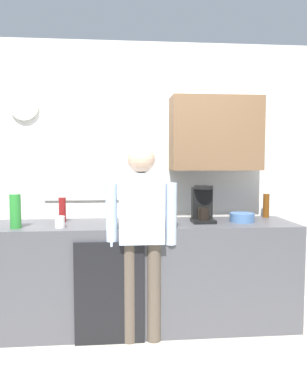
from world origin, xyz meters
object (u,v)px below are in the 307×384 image
(coffee_maker, at_px, (203,206))
(bottle_amber_beer, at_px, (266,206))
(mixing_bowl, at_px, (242,217))
(cup_terracotta_mug, at_px, (154,222))
(bottle_green_wine, at_px, (140,208))
(potted_plant, at_px, (130,207))
(bottle_clear_soda, at_px, (15,211))
(cup_white_mug, at_px, (60,222))
(bottle_red_vinegar, at_px, (62,210))
(person_at_sink, at_px, (141,227))
(cup_yellow_cup, at_px, (152,215))

(coffee_maker, distance_m, bottle_amber_beer, 0.72)
(mixing_bowl, bearing_deg, cup_terracotta_mug, -164.64)
(bottle_green_wine, xyz_separation_m, potted_plant, (-0.07, 0.21, -0.02))
(bottle_clear_soda, bearing_deg, cup_white_mug, -1.12)
(mixing_bowl, bearing_deg, bottle_red_vinegar, 174.64)
(person_at_sink, bearing_deg, cup_yellow_cup, 72.72)
(bottle_amber_beer, xyz_separation_m, mixing_bowl, (-0.32, -0.25, -0.07))
(bottle_amber_beer, relative_size, mixing_bowl, 1.05)
(cup_yellow_cup, bearing_deg, bottle_green_wine, -112.74)
(bottle_red_vinegar, xyz_separation_m, bottle_clear_soda, (-0.33, -0.30, 0.03))
(coffee_maker, height_order, cup_terracotta_mug, coffee_maker)
(cup_terracotta_mug, xyz_separation_m, cup_yellow_cup, (0.03, 0.44, -0.00))
(bottle_amber_beer, bearing_deg, mixing_bowl, -142.13)
(bottle_clear_soda, distance_m, person_at_sink, 1.03)
(bottle_red_vinegar, xyz_separation_m, potted_plant, (0.61, -0.04, 0.02))
(cup_terracotta_mug, distance_m, potted_plant, 0.39)
(bottle_green_wine, height_order, person_at_sink, person_at_sink)
(bottle_clear_soda, distance_m, bottle_green_wine, 1.02)
(cup_yellow_cup, bearing_deg, bottle_clear_soda, -162.30)
(bottle_red_vinegar, height_order, cup_terracotta_mug, bottle_red_vinegar)
(cup_terracotta_mug, height_order, cup_yellow_cup, cup_terracotta_mug)
(coffee_maker, relative_size, bottle_red_vinegar, 1.50)
(bottle_red_vinegar, height_order, potted_plant, potted_plant)
(mixing_bowl, xyz_separation_m, potted_plant, (-1.00, 0.11, 0.09))
(person_at_sink, bearing_deg, potted_plant, 97.26)
(potted_plant, distance_m, person_at_sink, 0.43)
(cup_white_mug, bearing_deg, bottle_amber_beer, 11.94)
(bottle_red_vinegar, distance_m, cup_terracotta_mug, 0.87)
(mixing_bowl, height_order, person_at_sink, person_at_sink)
(bottle_amber_beer, distance_m, person_at_sink, 1.36)
(mixing_bowl, distance_m, person_at_sink, 0.97)
(bottle_clear_soda, height_order, potted_plant, bottle_clear_soda)
(bottle_green_wine, relative_size, potted_plant, 1.30)
(cup_white_mug, bearing_deg, potted_plant, 24.40)
(bottle_green_wine, relative_size, person_at_sink, 0.19)
(bottle_clear_soda, height_order, cup_terracotta_mug, bottle_clear_soda)
(bottle_green_wine, xyz_separation_m, person_at_sink, (0.00, -0.20, -0.13))
(potted_plant, bearing_deg, person_at_sink, -79.71)
(bottle_clear_soda, relative_size, cup_white_mug, 2.95)
(bottle_clear_soda, xyz_separation_m, bottle_amber_beer, (2.26, 0.40, -0.02))
(bottle_red_vinegar, bearing_deg, cup_white_mug, -86.28)
(cup_yellow_cup, xyz_separation_m, person_at_sink, (-0.13, -0.51, -0.02))
(bottle_red_vinegar, height_order, mixing_bowl, bottle_red_vinegar)
(bottle_clear_soda, height_order, cup_yellow_cup, bottle_clear_soda)
(cup_white_mug, bearing_deg, person_at_sink, -11.62)
(coffee_maker, distance_m, cup_white_mug, 1.25)
(bottle_red_vinegar, xyz_separation_m, bottle_green_wine, (0.68, -0.24, 0.04))
(cup_terracotta_mug, distance_m, person_at_sink, 0.13)
(cup_yellow_cup, relative_size, mixing_bowl, 0.39)
(mixing_bowl, bearing_deg, cup_yellow_cup, 164.61)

